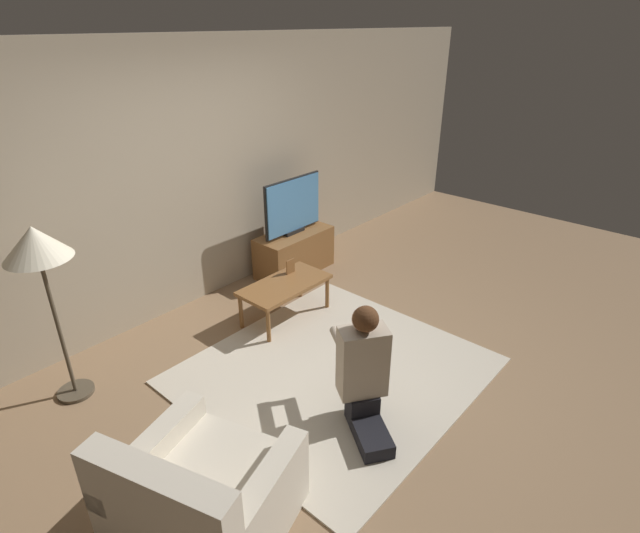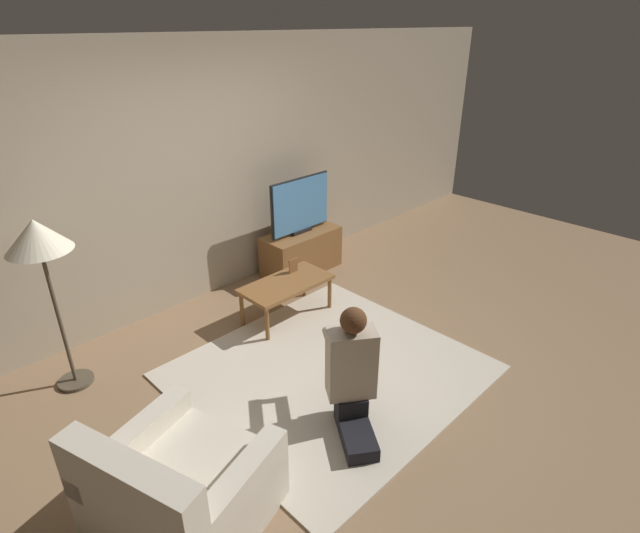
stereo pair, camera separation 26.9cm
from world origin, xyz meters
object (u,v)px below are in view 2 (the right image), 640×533
at_px(floor_lamp, 39,244).
at_px(armchair, 181,492).
at_px(coffee_table, 286,286).
at_px(tv, 300,205).
at_px(person_kneeling, 352,371).

distance_m(floor_lamp, armchair, 2.03).
xyz_separation_m(coffee_table, armchair, (-1.96, -1.31, -0.09)).
distance_m(tv, floor_lamp, 2.77).
height_order(tv, coffee_table, tv).
xyz_separation_m(coffee_table, person_kneeling, (-0.65, -1.45, 0.13)).
relative_size(tv, coffee_table, 0.93).
xyz_separation_m(tv, floor_lamp, (-2.73, -0.20, 0.43)).
relative_size(tv, armchair, 0.77).
relative_size(tv, person_kneeling, 0.86).
distance_m(coffee_table, armchair, 2.36).
height_order(coffee_table, floor_lamp, floor_lamp).
bearing_deg(armchair, floor_lamp, -18.32).
bearing_deg(person_kneeling, floor_lamp, -21.59).
xyz_separation_m(floor_lamp, armchair, (-0.04, -1.77, -0.99)).
height_order(tv, armchair, tv).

